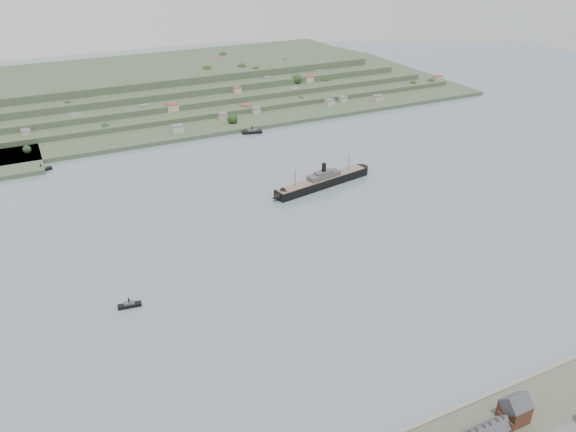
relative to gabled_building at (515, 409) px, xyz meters
name	(u,v)px	position (x,y,z in m)	size (l,w,h in m)	color
ground	(285,255)	(-27.50, 164.00, -8.19)	(1400.00, 1400.00, 0.00)	slate
gabled_building	(515,409)	(0.00, 0.00, 0.00)	(10.40, 10.18, 14.09)	#422617
far_peninsula	(165,87)	(0.41, 557.10, 3.69)	(760.00, 309.00, 30.00)	#36472F
steamship	(319,182)	(41.88, 244.90, -3.86)	(96.94, 28.54, 23.42)	black
tugboat	(130,305)	(-128.18, 152.21, -6.78)	(13.18, 5.18, 5.77)	black
ferry_west	(41,170)	(-155.15, 376.91, -6.65)	(17.70, 8.96, 6.40)	black
ferry_east	(252,132)	(43.41, 387.72, -6.38)	(20.76, 10.43, 7.50)	black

